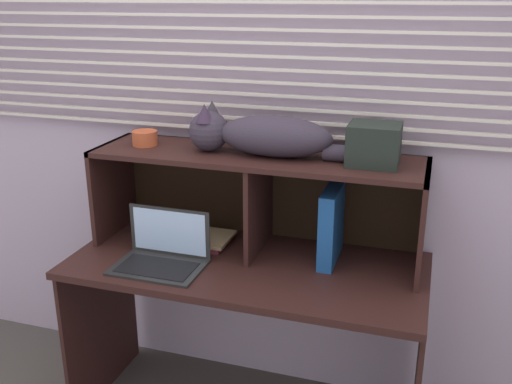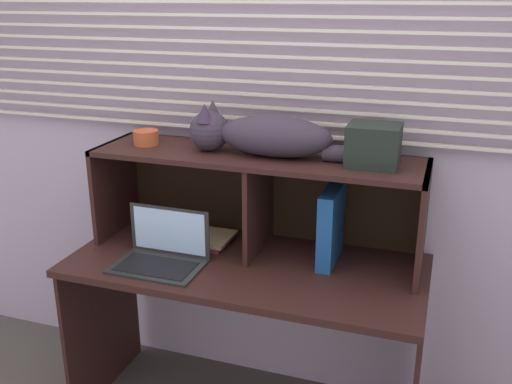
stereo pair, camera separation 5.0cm
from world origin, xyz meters
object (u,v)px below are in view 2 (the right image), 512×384
Objects in this scene: binder_upright at (331,225)px; book_stack at (207,239)px; small_basket at (146,137)px; storage_box at (374,145)px; cat at (261,135)px; laptop at (162,253)px.

binder_upright is 0.56m from book_stack.
small_basket is 0.55× the size of storage_box.
small_basket is at bearing 180.00° from cat.
binder_upright is 0.38m from storage_box.
small_basket is (-0.18, 0.25, 0.41)m from laptop.
storage_box is at bearing 17.63° from laptop.
binder_upright is 1.60× the size of storage_box.
storage_box is at bearing -0.08° from book_stack.
small_basket reaches higher than book_stack.
cat is at bearing 180.00° from storage_box.
storage_box is (0.69, -0.00, 0.48)m from book_stack.
book_stack is at bearing 70.16° from laptop.
storage_box is (0.96, 0.00, 0.05)m from small_basket.
small_basket is (-0.27, -0.00, 0.44)m from book_stack.
cat is 0.55m from book_stack.
storage_box is at bearing 0.00° from small_basket.
cat is 2.22× the size of laptop.
laptop reaches higher than book_stack.
storage_box is at bearing 0.00° from binder_upright.
storage_box is (0.44, 0.00, -0.00)m from cat.
binder_upright is 1.48× the size of book_stack.
book_stack is (-0.25, 0.00, -0.49)m from cat.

